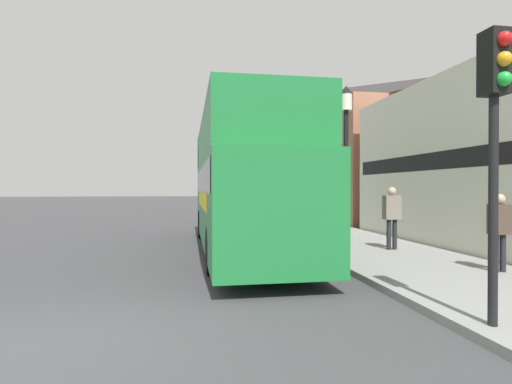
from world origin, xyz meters
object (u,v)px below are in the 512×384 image
Objects in this scene: parked_car_ahead_of_bus at (233,211)px; traffic_signal at (495,110)px; pedestrian_third at (392,212)px; lamp_post_nearest at (346,138)px; pedestrian_second at (500,225)px; lamp_post_second at (275,159)px; lamp_post_third at (250,170)px; tour_bus at (241,194)px.

traffic_signal is (1.57, -16.90, 2.29)m from parked_car_ahead_of_bus.
pedestrian_third is 2.77m from lamp_post_nearest.
traffic_signal is (-2.68, -2.99, 1.82)m from pedestrian_second.
pedestrian_third reaches higher than parked_car_ahead_of_bus.
lamp_post_second reaches higher than lamp_post_third.
lamp_post_nearest is at bearing 132.59° from pedestrian_second.
lamp_post_nearest is 1.05× the size of lamp_post_third.
traffic_signal is (2.33, -7.87, 1.20)m from tour_bus.
traffic_signal is 21.65m from lamp_post_third.
pedestrian_second is 0.39× the size of lamp_post_third.
lamp_post_third is (0.10, 21.65, 0.20)m from traffic_signal.
traffic_signal is at bearing -82.19° from parked_car_ahead_of_bus.
parked_car_ahead_of_bus is 4.48m from lamp_post_second.
lamp_post_nearest is at bearing -158.14° from pedestrian_third.
lamp_post_second is 8.01m from lamp_post_third.
tour_bus is 6.42m from lamp_post_second.
pedestrian_third is (3.53, -10.59, 0.56)m from parked_car_ahead_of_bus.
pedestrian_second is (5.00, -4.88, -0.62)m from tour_bus.
tour_bus is at bearing -112.16° from lamp_post_second.
lamp_post_second reaches higher than parked_car_ahead_of_bus.
lamp_post_nearest reaches higher than traffic_signal.
lamp_post_nearest reaches higher than lamp_post_third.
lamp_post_nearest reaches higher than pedestrian_third.
lamp_post_second is at bearing -61.59° from parked_car_ahead_of_bus.
parked_car_ahead_of_bus is at bearing 106.95° from pedestrian_second.
lamp_post_second reaches higher than pedestrian_second.
tour_bus is 4.60m from pedestrian_third.
parked_car_ahead_of_bus is 0.97× the size of lamp_post_third.
lamp_post_third is (2.42, 13.78, 1.40)m from tour_bus.
lamp_post_second is at bearing 67.62° from tour_bus.
pedestrian_third is at bearing -75.11° from lamp_post_second.
pedestrian_third is (4.30, -1.56, -0.53)m from tour_bus.
lamp_post_nearest is at bearing 87.43° from traffic_signal.
pedestrian_third is 0.40× the size of lamp_post_nearest.
pedestrian_third is at bearing -83.04° from lamp_post_third.
tour_bus is at bearing -99.98° from lamp_post_third.
pedestrian_second is 0.37× the size of lamp_post_second.
lamp_post_nearest is (0.25, 5.62, 0.33)m from traffic_signal.
parked_car_ahead_of_bus is at bearing 99.16° from lamp_post_nearest.
pedestrian_second is 0.37× the size of lamp_post_nearest.
lamp_post_second is at bearing 104.89° from pedestrian_third.
pedestrian_second is 0.44× the size of traffic_signal.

